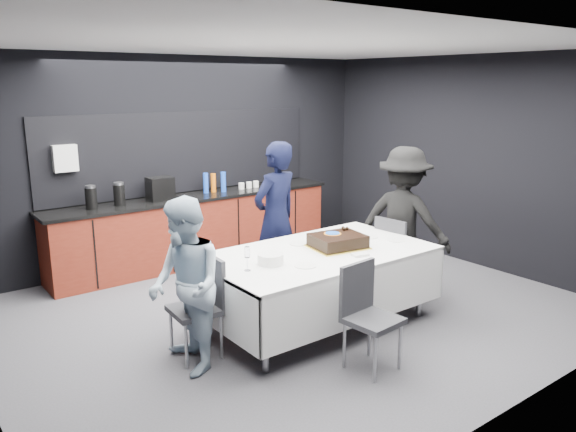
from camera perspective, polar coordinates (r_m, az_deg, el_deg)
The scene contains 18 objects.
ground at distance 6.23m, azimuth 0.56°, elevation -9.60°, with size 6.00×6.00×0.00m, color #48474D.
room_shell at distance 5.76m, azimuth 0.61°, elevation 7.65°, with size 6.04×5.04×2.82m.
kitchenette at distance 7.84m, azimuth -9.48°, elevation -0.76°, with size 4.10×0.64×2.05m.
party_table at distance 5.71m, azimuth 3.04°, elevation -4.92°, with size 2.32×1.32×0.78m.
cake_assembly at distance 5.79m, azimuth 5.07°, elevation -2.55°, with size 0.61×0.53×0.17m.
plate_stack at distance 5.26m, azimuth -1.79°, elevation -4.37°, with size 0.25×0.25×0.10m, color white.
loose_plate_near at distance 5.22m, azimuth 1.76°, elevation -5.05°, with size 0.21×0.21×0.01m, color white.
loose_plate_right_a at distance 6.24m, azimuth 8.16°, elevation -2.07°, with size 0.21×0.21×0.01m, color white.
loose_plate_right_b at distance 6.15m, azimuth 10.91°, elevation -2.43°, with size 0.19×0.19×0.01m, color white.
loose_plate_far at distance 5.91m, azimuth 1.06°, elevation -2.82°, with size 0.19×0.19×0.01m, color white.
fork_pile at distance 5.56m, azimuth 7.35°, elevation -3.91°, with size 0.16×0.10×0.03m, color white.
champagne_flute at distance 5.06m, azimuth -4.17°, elevation -3.85°, with size 0.06×0.06×0.22m.
chair_left at distance 5.17m, azimuth -8.63°, elevation -8.36°, with size 0.45×0.45×0.92m.
chair_right at distance 6.66m, azimuth 10.81°, elevation -3.43°, with size 0.46×0.46×0.92m.
chair_near at distance 4.96m, azimuth 7.94°, elevation -9.28°, with size 0.46×0.46×0.92m.
person_center at distance 6.53m, azimuth -1.25°, elevation -0.23°, with size 0.65×0.43×1.79m, color black.
person_left at distance 4.86m, azimuth -10.38°, elevation -7.02°, with size 0.74×0.58×1.52m, color #ABC3D7.
person_right at distance 6.68m, azimuth 11.65°, elevation -0.48°, with size 1.12×0.64×1.73m, color black.
Camera 1 is at (-3.51, -4.54, 2.44)m, focal length 35.00 mm.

